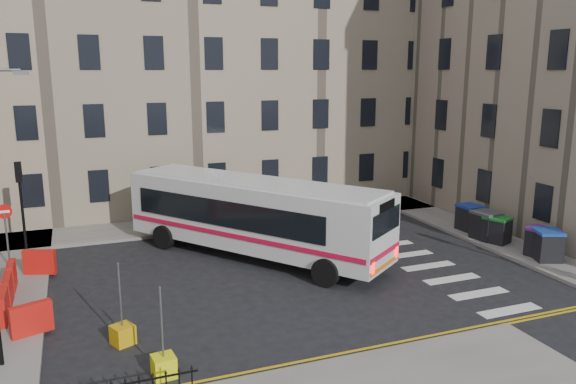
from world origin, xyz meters
TOP-DOWN VIEW (x-y plane):
  - ground at (0.00, 0.00)m, footprint 120.00×120.00m
  - pavement_north at (-6.00, 8.60)m, footprint 36.00×3.20m
  - pavement_east at (9.00, 4.00)m, footprint 2.40×26.00m
  - terrace_north at (-7.00, 15.50)m, footprint 38.30×10.80m
  - traffic_light_nw at (-12.00, 6.50)m, footprint 0.28×0.22m
  - no_entry_north at (-12.50, 4.50)m, footprint 0.60×0.08m
  - roadworks_barriers at (-11.84, 0.50)m, footprint 1.66×6.26m
  - bus at (-2.49, 2.69)m, footprint 9.58×11.69m
  - wheelie_bin_a at (8.96, -2.67)m, footprint 1.40×1.49m
  - wheelie_bin_b at (9.10, -2.24)m, footprint 1.28×1.38m
  - wheelie_bin_c at (8.70, 0.10)m, footprint 1.33×1.41m
  - wheelie_bin_d at (8.58, 0.74)m, footprint 1.22×1.35m
  - wheelie_bin_e at (8.86, 2.27)m, footprint 1.09×1.23m
  - bollard_yellow at (-8.72, -3.67)m, footprint 0.79×0.79m
  - bollard_chevron at (-7.85, -6.00)m, footprint 0.66×0.66m

SIDE VIEW (x-z plane):
  - ground at x=0.00m, z-range 0.00..0.00m
  - pavement_north at x=-6.00m, z-range 0.00..0.15m
  - pavement_east at x=9.00m, z-range 0.00..0.15m
  - bollard_yellow at x=-8.72m, z-range 0.00..0.60m
  - bollard_chevron at x=-7.85m, z-range 0.00..0.60m
  - roadworks_barriers at x=-11.84m, z-range 0.15..1.15m
  - wheelie_bin_c at x=8.70m, z-range 0.16..1.40m
  - wheelie_bin_b at x=9.10m, z-range 0.16..1.43m
  - wheelie_bin_e at x=8.86m, z-range 0.16..1.45m
  - wheelie_bin_a at x=8.96m, z-range 0.16..1.47m
  - wheelie_bin_d at x=8.58m, z-range 0.16..1.51m
  - bus at x=-2.49m, z-range 0.26..3.65m
  - no_entry_north at x=-12.50m, z-range 0.58..3.58m
  - traffic_light_nw at x=-12.00m, z-range 0.82..4.92m
  - terrace_north at x=-7.00m, z-range 0.02..17.22m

